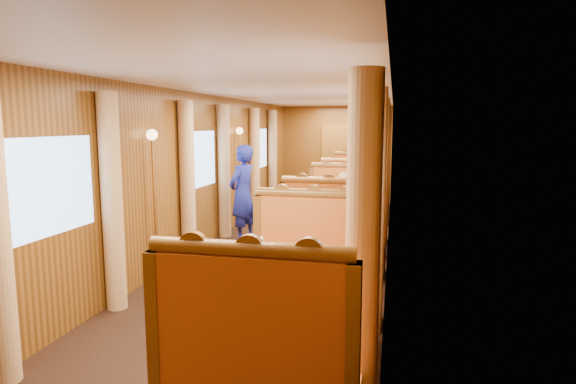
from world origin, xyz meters
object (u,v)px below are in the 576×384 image
(steward, at_px, (243,194))
(passenger, at_px, (343,200))
(fruit_plate, at_px, (327,284))
(teapot_back, at_px, (282,267))
(rose_vase_mid, at_px, (338,196))
(banquette_mid_fwd, at_px, (330,244))
(table_far, at_px, (356,197))
(teapot_left, at_px, (264,269))
(tea_tray, at_px, (274,278))
(teapot_right, at_px, (283,272))
(banquette_mid_aft, at_px, (345,216))
(rose_vase_far, at_px, (355,173))
(banquette_far_aft, at_px, (359,189))
(banquette_near_fwd, at_px, (258,376))
(table_near, at_px, (291,320))
(banquette_near_aft, at_px, (311,277))
(table_mid, at_px, (338,231))
(banquette_far_fwd, at_px, (352,202))

(steward, relative_size, passenger, 2.20)
(fruit_plate, distance_m, steward, 4.57)
(teapot_back, xyz_separation_m, rose_vase_mid, (0.08, 3.45, 0.11))
(rose_vase_mid, bearing_deg, fruit_plate, -84.83)
(fruit_plate, bearing_deg, banquette_mid_fwd, 96.88)
(banquette_mid_fwd, xyz_separation_m, table_far, (0.00, 4.51, -0.05))
(teapot_left, bearing_deg, banquette_mid_fwd, 108.77)
(tea_tray, xyz_separation_m, rose_vase_mid, (0.12, 3.57, 0.17))
(teapot_back, xyz_separation_m, passenger, (0.09, 4.21, -0.08))
(tea_tray, height_order, teapot_right, teapot_right)
(banquette_mid_aft, bearing_deg, tea_tray, -91.59)
(table_far, bearing_deg, rose_vase_far, 135.34)
(banquette_mid_fwd, height_order, banquette_mid_aft, same)
(tea_tray, height_order, passenger, passenger)
(banquette_far_aft, height_order, teapot_left, banquette_far_aft)
(banquette_mid_aft, height_order, teapot_right, banquette_mid_aft)
(banquette_near_fwd, xyz_separation_m, banquette_mid_aft, (0.00, 5.53, 0.00))
(banquette_mid_fwd, distance_m, teapot_right, 2.62)
(table_far, relative_size, teapot_left, 5.68)
(table_near, bearing_deg, banquette_mid_aft, 90.00)
(banquette_mid_fwd, relative_size, banquette_far_aft, 1.00)
(banquette_near_aft, height_order, table_mid, banquette_near_aft)
(banquette_mid_fwd, bearing_deg, table_near, -90.00)
(banquette_far_aft, distance_m, teapot_back, 7.98)
(table_mid, xyz_separation_m, banquette_mid_fwd, (0.00, -1.01, 0.05))
(teapot_back, distance_m, rose_vase_far, 6.98)
(table_mid, height_order, tea_tray, tea_tray)
(table_near, distance_m, banquette_mid_fwd, 2.49)
(banquette_mid_aft, relative_size, rose_vase_mid, 3.72)
(teapot_back, xyz_separation_m, rose_vase_far, (0.07, 6.98, 0.11))
(tea_tray, bearing_deg, passenger, 88.31)
(table_far, bearing_deg, teapot_right, -90.38)
(banquette_near_fwd, bearing_deg, passenger, 90.00)
(table_mid, distance_m, rose_vase_far, 3.56)
(table_near, relative_size, banquette_near_aft, 0.78)
(teapot_back, relative_size, fruit_plate, 0.86)
(table_mid, relative_size, steward, 0.63)
(tea_tray, height_order, fruit_plate, fruit_plate)
(banquette_far_fwd, xyz_separation_m, banquette_far_aft, (0.00, 2.03, 0.00))
(banquette_near_fwd, xyz_separation_m, rose_vase_far, (-0.02, 8.03, 0.50))
(tea_tray, bearing_deg, rose_vase_far, 89.13)
(banquette_mid_aft, height_order, passenger, banquette_mid_aft)
(banquette_near_aft, distance_m, tea_tray, 1.15)
(banquette_mid_fwd, bearing_deg, table_far, 90.00)
(fruit_plate, bearing_deg, banquette_far_fwd, 92.97)
(banquette_mid_aft, height_order, teapot_left, banquette_mid_aft)
(table_far, bearing_deg, table_near, -90.00)
(table_mid, distance_m, passenger, 0.83)
(banquette_mid_aft, bearing_deg, table_mid, -90.00)
(banquette_near_aft, bearing_deg, tea_tray, -96.64)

